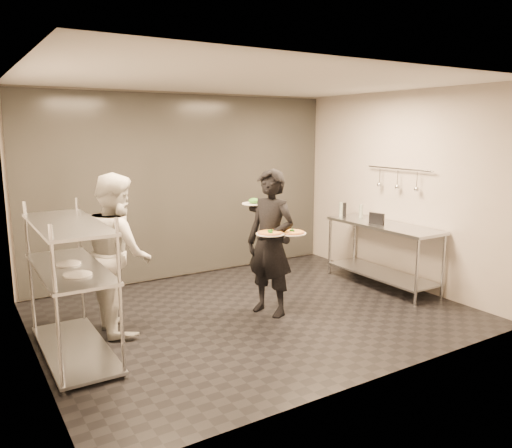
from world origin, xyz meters
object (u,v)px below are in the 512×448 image
pass_rack (71,281)px  prep_counter (383,244)px  salad_plate (254,202)px  bottle_green (341,209)px  waiter (271,243)px  pizza_plate_near (270,233)px  pizza_plate_far (292,233)px  bottle_dark (344,210)px  chef (118,253)px  bottle_clear (361,211)px  pos_monitor (377,219)px

pass_rack → prep_counter: bearing=0.0°
salad_plate → bottle_green: bearing=16.4°
waiter → pizza_plate_near: bearing=-55.0°
pizza_plate_far → bottle_dark: (1.80, 1.10, -0.02)m
waiter → salad_plate: (-0.04, 0.32, 0.46)m
chef → pass_rack: bearing=127.5°
pass_rack → waiter: bearing=-2.1°
prep_counter → pizza_plate_far: bearing=-169.9°
pizza_plate_near → bottle_clear: bottle_clear is taller
pizza_plate_far → bottle_dark: 2.11m
bottle_green → bottle_clear: bottle_green is taller
prep_counter → pizza_plate_far: pizza_plate_far is taller
salad_plate → bottle_green: (1.94, 0.57, -0.33)m
waiter → pos_monitor: waiter is taller
prep_counter → bottle_dark: bottle_dark is taller
bottle_dark → pass_rack: bearing=-169.7°
pass_rack → bottle_dark: size_ratio=7.40×
pass_rack → bottle_dark: 4.34m
prep_counter → pos_monitor: pos_monitor is taller
waiter → bottle_clear: (2.09, 0.64, 0.13)m
waiter → prep_counter: bearing=71.9°
chef → bottle_clear: chef is taller
pass_rack → bottle_dark: bearing=10.3°
chef → pizza_plate_far: (1.87, -0.73, 0.16)m
bottle_clear → bottle_dark: bearing=124.5°
chef → prep_counter: bearing=-92.8°
pass_rack → chef: (0.60, 0.41, 0.13)m
chef → pizza_plate_near: size_ratio=5.40×
pass_rack → pizza_plate_near: size_ratio=4.82×
chef → bottle_green: chef is taller
waiter → pos_monitor: (1.89, 0.11, 0.11)m
bottle_dark → waiter: bearing=-156.1°
pizza_plate_near → pos_monitor: bearing=8.8°
bottle_clear → bottle_dark: 0.26m
pos_monitor → bottle_dark: size_ratio=1.06×
chef → pizza_plate_near: 1.74m
pass_rack → pos_monitor: 4.22m
chef → bottle_green: size_ratio=8.04×
pizza_plate_near → pizza_plate_far: bearing=-7.8°
pizza_plate_far → prep_counter: bearing=10.1°
bottle_clear → bottle_dark: size_ratio=0.96×
waiter → chef: size_ratio=1.00×
prep_counter → waiter: waiter is taller
prep_counter → pizza_plate_near: pizza_plate_near is taller
pos_monitor → bottle_green: 0.78m
bottle_green → bottle_dark: bearing=-34.9°
chef → salad_plate: size_ratio=5.92×
chef → pos_monitor: 3.63m
prep_counter → bottle_dark: size_ratio=8.32×
pass_rack → pizza_plate_far: (2.47, -0.33, 0.28)m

